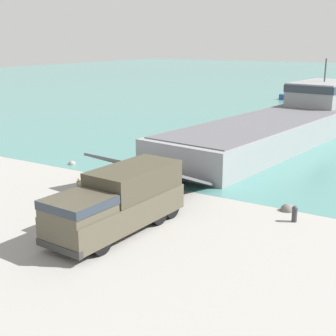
% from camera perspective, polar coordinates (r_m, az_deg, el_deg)
% --- Properties ---
extents(ground_plane, '(240.00, 240.00, 0.00)m').
position_cam_1_polar(ground_plane, '(24.12, -6.07, -6.64)').
color(ground_plane, gray).
extents(landing_craft, '(10.99, 36.59, 7.15)m').
position_cam_1_polar(landing_craft, '(45.76, 14.49, 5.67)').
color(landing_craft, gray).
rests_on(landing_craft, ground_plane).
extents(military_truck, '(3.09, 7.89, 2.97)m').
position_cam_1_polar(military_truck, '(22.64, -6.09, -3.97)').
color(military_truck, '#4C4738').
rests_on(military_truck, ground_plane).
extents(soldier_on_ramp, '(0.50, 0.45, 1.75)m').
position_cam_1_polar(soldier_on_ramp, '(26.10, -10.68, -2.74)').
color(soldier_on_ramp, '#3D4C33').
rests_on(soldier_on_ramp, ground_plane).
extents(moored_boat_a, '(8.40, 3.84, 1.73)m').
position_cam_1_polar(moored_boat_a, '(75.58, 16.67, 8.28)').
color(moored_boat_a, navy).
rests_on(moored_boat_a, ground_plane).
extents(mooring_bollard, '(0.31, 0.31, 0.86)m').
position_cam_1_polar(mooring_bollard, '(24.80, 15.18, -5.33)').
color(mooring_bollard, '#333338').
rests_on(mooring_bollard, ground_plane).
extents(shoreline_rock_a, '(0.55, 0.55, 0.55)m').
position_cam_1_polar(shoreline_rock_a, '(35.77, -11.62, 0.44)').
color(shoreline_rock_a, gray).
rests_on(shoreline_rock_a, ground_plane).
extents(shoreline_rock_b, '(1.02, 1.02, 1.02)m').
position_cam_1_polar(shoreline_rock_b, '(32.40, -7.11, -0.91)').
color(shoreline_rock_b, gray).
rests_on(shoreline_rock_b, ground_plane).
extents(shoreline_rock_c, '(0.76, 0.76, 0.76)m').
position_cam_1_polar(shoreline_rock_c, '(26.43, 14.34, -5.06)').
color(shoreline_rock_c, '#66605B').
rests_on(shoreline_rock_c, ground_plane).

